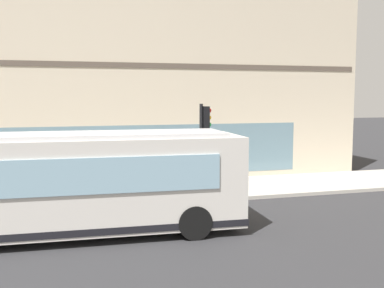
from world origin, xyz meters
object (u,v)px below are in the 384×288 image
(city_bus_nearside, at_px, (73,184))
(pedestrian_walking_along_curb, at_px, (16,176))
(fire_hydrant, at_px, (214,177))
(traffic_light_near_corner, at_px, (204,132))
(newspaper_vending_box, at_px, (146,185))

(city_bus_nearside, distance_m, pedestrian_walking_along_curb, 4.97)
(fire_hydrant, height_order, pedestrian_walking_along_curb, pedestrian_walking_along_curb)
(traffic_light_near_corner, xyz_separation_m, fire_hydrant, (1.84, -1.06, -2.21))
(city_bus_nearside, bearing_deg, fire_hydrant, -48.81)
(traffic_light_near_corner, xyz_separation_m, newspaper_vending_box, (0.43, 2.28, -2.12))
(traffic_light_near_corner, height_order, pedestrian_walking_along_curb, traffic_light_near_corner)
(newspaper_vending_box, bearing_deg, pedestrian_walking_along_curb, 84.38)
(city_bus_nearside, relative_size, fire_hydrant, 13.70)
(traffic_light_near_corner, bearing_deg, newspaper_vending_box, 79.38)
(pedestrian_walking_along_curb, bearing_deg, city_bus_nearside, -156.06)
(traffic_light_near_corner, distance_m, pedestrian_walking_along_curb, 7.42)
(city_bus_nearside, bearing_deg, pedestrian_walking_along_curb, 23.94)
(city_bus_nearside, distance_m, traffic_light_near_corner, 6.43)
(traffic_light_near_corner, bearing_deg, pedestrian_walking_along_curb, 82.79)
(fire_hydrant, distance_m, newspaper_vending_box, 3.63)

